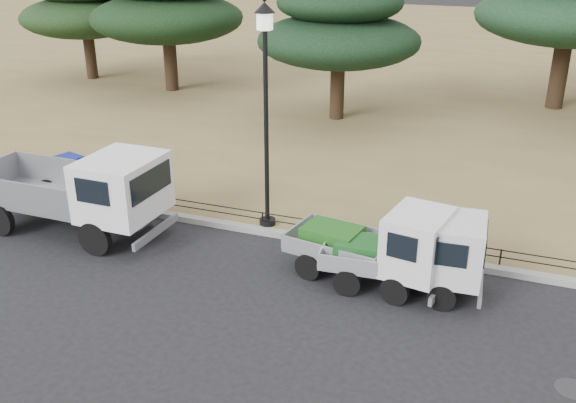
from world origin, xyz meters
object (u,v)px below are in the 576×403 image
at_px(street_lamp, 266,81).
at_px(truck_large, 79,188).
at_px(truck_kei_front, 379,244).
at_px(truck_kei_rear, 415,254).
at_px(tarp_pile, 66,175).

bearing_deg(street_lamp, truck_large, -157.50).
bearing_deg(truck_kei_front, street_lamp, 163.43).
height_order(truck_large, truck_kei_rear, truck_large).
bearing_deg(truck_kei_rear, truck_large, 177.27).
height_order(truck_large, tarp_pile, truck_large).
distance_m(street_lamp, tarp_pile, 7.48).
bearing_deg(street_lamp, tarp_pile, 177.94).
height_order(truck_large, street_lamp, street_lamp).
xyz_separation_m(truck_large, truck_kei_rear, (8.65, 0.12, -0.35)).
bearing_deg(tarp_pile, truck_kei_front, -10.74).
relative_size(truck_large, truck_kei_rear, 1.47).
relative_size(truck_large, tarp_pile, 2.70).
bearing_deg(truck_large, street_lamp, 23.46).
bearing_deg(truck_kei_rear, street_lamp, 153.97).
bearing_deg(street_lamp, truck_kei_rear, -22.49).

